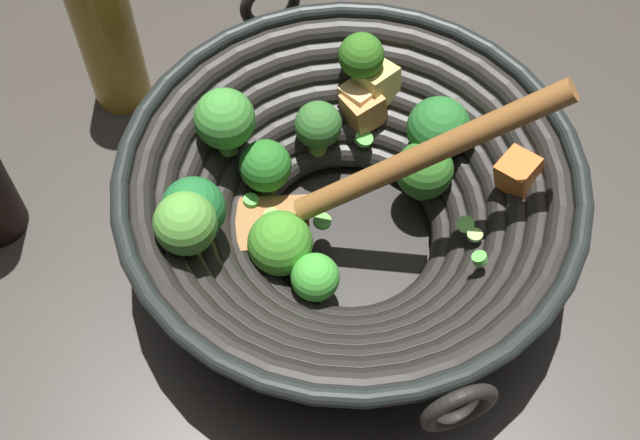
# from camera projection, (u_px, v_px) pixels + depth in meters

# --- Properties ---
(ground_plane) EXTENTS (4.00, 4.00, 0.00)m
(ground_plane) POSITION_uv_depth(u_px,v_px,m) (347.00, 246.00, 0.74)
(ground_plane) COLOR #332D28
(wok) EXTENTS (0.36, 0.39, 0.20)m
(wok) POSITION_uv_depth(u_px,v_px,m) (347.00, 199.00, 0.68)
(wok) COLOR black
(wok) RESTS_ON ground
(cooking_oil_bottle) EXTENTS (0.05, 0.05, 0.24)m
(cooking_oil_bottle) POSITION_uv_depth(u_px,v_px,m) (102.00, 17.00, 0.74)
(cooking_oil_bottle) COLOR gold
(cooking_oil_bottle) RESTS_ON ground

